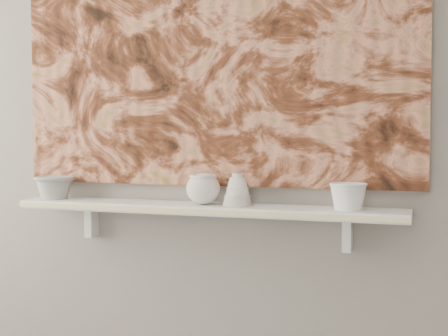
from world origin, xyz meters
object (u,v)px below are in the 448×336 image
at_px(shelf, 205,209).
at_px(bowl_white, 348,196).
at_px(bowl_grey, 54,187).
at_px(bell_vessel, 237,189).
at_px(painting, 212,33).
at_px(cup_cream, 203,189).

relative_size(shelf, bowl_white, 11.39).
distance_m(shelf, bowl_grey, 0.61).
xyz_separation_m(bowl_grey, bell_vessel, (0.73, 0.00, 0.01)).
height_order(painting, bowl_grey, painting).
distance_m(shelf, bell_vessel, 0.14).
relative_size(shelf, bowl_grey, 9.10).
bearing_deg(cup_cream, bowl_grey, 180.00).
relative_size(shelf, painting, 0.93).
height_order(painting, cup_cream, painting).
distance_m(painting, cup_cream, 0.56).
bearing_deg(bowl_grey, bowl_white, 0.00).
height_order(shelf, bell_vessel, bell_vessel).
xyz_separation_m(cup_cream, bell_vessel, (0.13, 0.00, 0.00)).
distance_m(painting, bell_vessel, 0.57).
relative_size(bowl_grey, bell_vessel, 1.36).
xyz_separation_m(bowl_grey, bowl_white, (1.11, 0.00, 0.00)).
xyz_separation_m(shelf, painting, (0.00, 0.08, 0.62)).
distance_m(painting, bowl_grey, 0.84).
bearing_deg(shelf, bowl_grey, 180.00).
bearing_deg(painting, cup_cream, -94.43).
height_order(shelf, bowl_grey, bowl_grey).
height_order(shelf, painting, painting).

